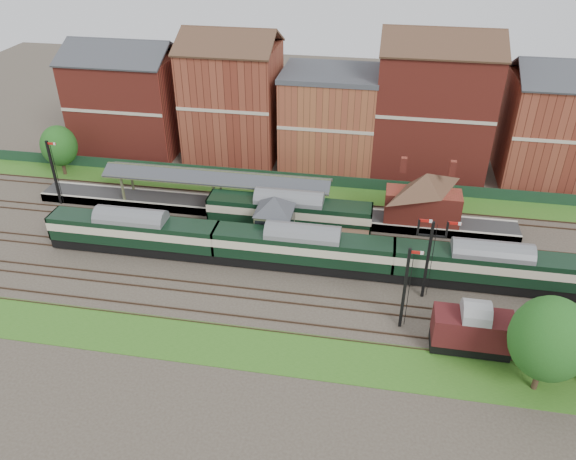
% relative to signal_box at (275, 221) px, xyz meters
% --- Properties ---
extents(ground, '(160.00, 160.00, 0.00)m').
position_rel_signal_box_xyz_m(ground, '(3.00, -3.25, -3.19)').
color(ground, '#473D33').
rests_on(ground, ground).
extents(grass_back, '(90.00, 4.50, 0.06)m').
position_rel_signal_box_xyz_m(grass_back, '(3.00, 12.75, -3.16)').
color(grass_back, '#2D6619').
rests_on(grass_back, ground).
extents(grass_front, '(90.00, 5.00, 0.06)m').
position_rel_signal_box_xyz_m(grass_front, '(3.00, -15.25, -3.16)').
color(grass_front, '#2D6619').
rests_on(grass_front, ground).
extents(fence, '(90.00, 0.12, 1.50)m').
position_rel_signal_box_xyz_m(fence, '(3.00, 14.75, -2.44)').
color(fence, '#193823').
rests_on(fence, ground).
extents(platform, '(55.00, 3.40, 1.00)m').
position_rel_signal_box_xyz_m(platform, '(-2.00, 6.50, -2.69)').
color(platform, '#2D2D2D').
rests_on(platform, ground).
extents(signal_box, '(5.40, 5.40, 6.00)m').
position_rel_signal_box_xyz_m(signal_box, '(0.00, 0.00, 0.00)').
color(signal_box, '#536648').
rests_on(signal_box, ground).
extents(brick_hut, '(3.20, 2.64, 2.94)m').
position_rel_signal_box_xyz_m(brick_hut, '(8.00, 0.00, -2.00)').
color(brick_hut, maroon).
rests_on(brick_hut, ground).
extents(station_building, '(8.10, 8.10, 5.90)m').
position_rel_signal_box_xyz_m(station_building, '(15.00, 6.50, 0.76)').
color(station_building, maroon).
rests_on(station_building, platform).
extents(canopy, '(26.00, 3.89, 4.08)m').
position_rel_signal_box_xyz_m(canopy, '(-8.00, 6.50, 1.39)').
color(canopy, '#4F5937').
rests_on(canopy, platform).
extents(semaphore_bracket, '(3.60, 0.25, 8.18)m').
position_rel_signal_box_xyz_m(semaphore_bracket, '(15.04, -5.75, 1.44)').
color(semaphore_bracket, black).
rests_on(semaphore_bracket, ground).
extents(semaphore_platform_end, '(1.23, 0.25, 8.00)m').
position_rel_signal_box_xyz_m(semaphore_platform_end, '(-26.98, 4.75, 0.96)').
color(semaphore_platform_end, black).
rests_on(semaphore_platform_end, ground).
extents(semaphore_siding, '(1.23, 0.25, 8.00)m').
position_rel_signal_box_xyz_m(semaphore_siding, '(13.02, -10.25, 0.96)').
color(semaphore_siding, black).
rests_on(semaphore_siding, ground).
extents(town_backdrop, '(69.00, 10.00, 16.00)m').
position_rel_signal_box_xyz_m(town_backdrop, '(2.82, 21.75, 3.81)').
color(town_backdrop, maroon).
rests_on(town_backdrop, ground).
extents(dmu_train, '(52.40, 2.76, 4.03)m').
position_rel_signal_box_xyz_m(dmu_train, '(3.39, -3.25, -0.83)').
color(dmu_train, black).
rests_on(dmu_train, ground).
extents(platform_railcar, '(17.70, 2.79, 4.08)m').
position_rel_signal_box_xyz_m(platform_railcar, '(0.93, 3.25, -0.80)').
color(platform_railcar, black).
rests_on(platform_railcar, ground).
extents(goods_van_a, '(6.23, 2.70, 3.78)m').
position_rel_signal_box_xyz_m(goods_van_a, '(18.51, -12.25, -1.05)').
color(goods_van_a, black).
rests_on(goods_van_a, ground).
extents(goods_van_b, '(5.95, 2.58, 3.61)m').
position_rel_signal_box_xyz_m(goods_van_b, '(25.21, -12.25, -1.14)').
color(goods_van_b, black).
rests_on(goods_van_b, ground).
extents(tree_far, '(5.66, 5.66, 8.25)m').
position_rel_signal_box_xyz_m(tree_far, '(23.04, -15.64, 1.80)').
color(tree_far, '#382619').
rests_on(tree_far, ground).
extents(tree_back, '(4.56, 4.56, 6.66)m').
position_rel_signal_box_xyz_m(tree_back, '(-30.47, 12.08, 0.83)').
color(tree_back, '#382619').
rests_on(tree_back, ground).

